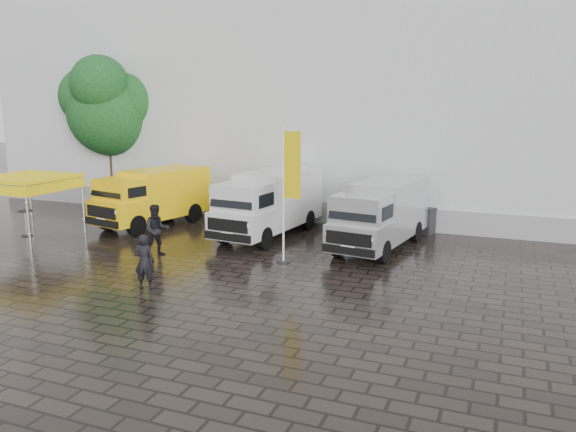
% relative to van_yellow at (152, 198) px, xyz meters
% --- Properties ---
extents(ground, '(120.00, 120.00, 0.00)m').
position_rel_van_yellow_xyz_m(ground, '(7.51, -4.55, -1.26)').
color(ground, black).
rests_on(ground, ground).
extents(exhibition_hall, '(44.00, 16.00, 12.00)m').
position_rel_van_yellow_xyz_m(exhibition_hall, '(9.51, 11.45, 4.74)').
color(exhibition_hall, silver).
rests_on(exhibition_hall, ground).
extents(hall_plinth, '(44.00, 0.15, 1.00)m').
position_rel_van_yellow_xyz_m(hall_plinth, '(9.51, 3.40, -0.76)').
color(hall_plinth, gray).
rests_on(hall_plinth, ground).
extents(van_yellow, '(3.24, 5.77, 2.51)m').
position_rel_van_yellow_xyz_m(van_yellow, '(0.00, 0.00, 0.00)').
color(van_yellow, yellow).
rests_on(van_yellow, ground).
extents(van_white, '(2.67, 6.33, 2.66)m').
position_rel_van_yellow_xyz_m(van_white, '(5.69, 0.15, 0.08)').
color(van_white, silver).
rests_on(van_white, ground).
extents(van_silver, '(2.76, 6.07, 2.54)m').
position_rel_van_yellow_xyz_m(van_silver, '(10.44, -0.15, 0.01)').
color(van_silver, '#B7B9BC').
rests_on(van_silver, ground).
extents(canopy_tent, '(3.16, 3.16, 2.57)m').
position_rel_van_yellow_xyz_m(canopy_tent, '(-3.35, -3.81, 1.15)').
color(canopy_tent, silver).
rests_on(canopy_tent, ground).
extents(flagpole, '(0.88, 0.50, 4.74)m').
position_rel_van_yellow_xyz_m(flagpole, '(7.91, -3.25, 1.37)').
color(flagpole, black).
rests_on(flagpole, ground).
extents(tree, '(4.54, 4.54, 8.16)m').
position_rel_van_yellow_xyz_m(tree, '(-5.10, 3.88, 3.98)').
color(tree, black).
rests_on(tree, ground).
extents(cocktail_table, '(0.60, 0.60, 1.08)m').
position_rel_van_yellow_xyz_m(cocktail_table, '(-3.75, -3.63, -0.72)').
color(cocktail_table, black).
rests_on(cocktail_table, ground).
extents(wheelie_bin, '(0.86, 0.86, 1.13)m').
position_rel_van_yellow_xyz_m(wheelie_bin, '(11.70, 2.99, -0.69)').
color(wheelie_bin, black).
rests_on(wheelie_bin, ground).
extents(person_front, '(0.70, 0.56, 1.68)m').
position_rel_van_yellow_xyz_m(person_front, '(5.02, -7.51, -0.42)').
color(person_front, black).
rests_on(person_front, ground).
extents(person_tent, '(1.15, 1.15, 1.88)m').
position_rel_van_yellow_xyz_m(person_tent, '(3.14, -4.17, -0.32)').
color(person_tent, black).
rests_on(person_tent, ground).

